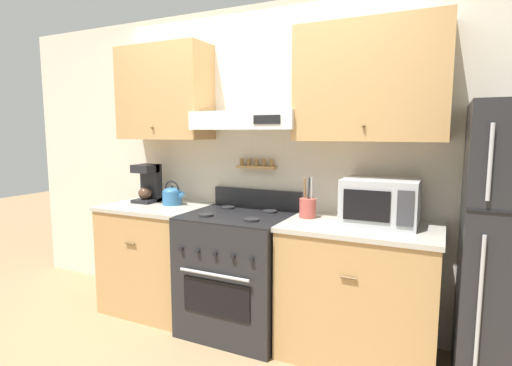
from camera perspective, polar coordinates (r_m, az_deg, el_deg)
name	(u,v)px	position (r m, az deg, el deg)	size (l,w,h in m)	color
ground_plane	(219,347)	(3.13, -5.25, -22.27)	(16.00, 16.00, 0.00)	#937551
wall_back	(261,141)	(3.26, 0.79, 5.96)	(5.20, 0.46, 2.55)	beige
counter_left	(158,257)	(3.64, -13.83, -10.18)	(0.85, 0.67, 0.92)	tan
counter_right	(359,291)	(2.92, 14.45, -14.66)	(1.03, 0.67, 0.92)	tan
stove_range	(239,272)	(3.17, -2.42, -12.52)	(0.79, 0.72, 1.07)	#232326
tea_kettle	(172,195)	(3.49, -11.88, -1.74)	(0.21, 0.17, 0.21)	teal
coffee_maker	(148,183)	(3.68, -15.12, -0.02)	(0.18, 0.21, 0.34)	black
microwave	(380,202)	(2.81, 17.36, -2.55)	(0.49, 0.39, 0.31)	#ADAFB5
utensil_crock	(308,207)	(2.92, 7.40, -3.46)	(0.12, 0.12, 0.30)	#B24C42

